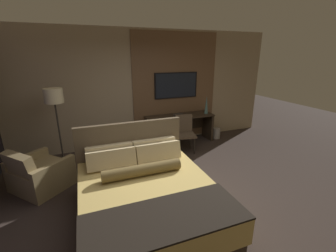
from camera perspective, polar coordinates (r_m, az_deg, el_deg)
name	(u,v)px	position (r m, az deg, el deg)	size (l,w,h in m)	color
ground_plane	(181,199)	(3.80, 3.41, -17.96)	(16.00, 16.00, 0.00)	#332823
wall_back_tv_panel	(144,89)	(5.64, -6.20, 9.33)	(7.20, 0.09, 2.80)	tan
bed	(146,195)	(3.32, -5.54, -16.97)	(1.79, 2.12, 1.14)	#33281E
desk	(179,124)	(5.84, 2.83, 0.59)	(1.74, 0.55, 0.73)	#2D2319
tv	(176,85)	(5.83, 2.07, 10.29)	(1.16, 0.04, 0.65)	black
desk_chair	(185,130)	(5.29, 4.22, -1.08)	(0.51, 0.51, 0.87)	#4C3D2D
armchair_by_window	(40,175)	(4.49, -29.75, -10.67)	(1.12, 1.12, 0.77)	olive
floor_lamp	(55,102)	(4.83, -26.85, 5.42)	(0.34, 0.34, 1.61)	#282623
vase_tall	(206,105)	(5.96, 9.74, 5.34)	(0.10, 0.10, 0.46)	#4C706B
book	(178,115)	(5.75, 2.61, 2.90)	(0.26, 0.22, 0.03)	#332D28
waste_bin	(216,133)	(6.34, 12.11, -1.77)	(0.22, 0.22, 0.28)	gray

